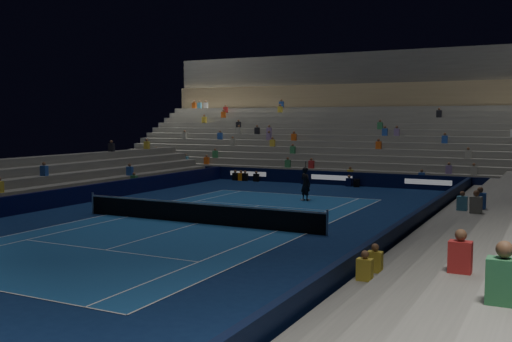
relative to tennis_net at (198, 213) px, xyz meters
name	(u,v)px	position (x,y,z in m)	size (l,w,h in m)	color
ground	(198,223)	(0.00, 0.00, -0.50)	(90.00, 90.00, 0.00)	#0C204B
court_surface	(198,223)	(0.00, 0.00, -0.50)	(10.97, 23.77, 0.01)	#194D8A
sponsor_barrier_far	(332,178)	(0.00, 18.50, 0.00)	(44.00, 0.25, 1.00)	black
sponsor_barrier_east	(406,230)	(9.70, 0.00, 0.00)	(0.25, 37.00, 1.00)	black
sponsor_barrier_west	(46,200)	(-9.70, 0.00, 0.00)	(0.25, 37.00, 1.00)	black
grandstand_main	(369,136)	(0.00, 27.90, 2.87)	(44.00, 15.20, 11.20)	slate
grandstand_east	(502,227)	(13.17, 0.00, 0.41)	(5.00, 37.00, 2.50)	slate
grandstand_west	(1,189)	(-13.17, 0.00, 0.41)	(5.00, 37.00, 2.50)	slate
tennis_net	(198,213)	(0.00, 0.00, 0.00)	(12.90, 0.10, 1.10)	#B2B2B7
tennis_player	(306,184)	(1.54, 9.49, 0.50)	(0.74, 0.48, 2.02)	black
broadcast_camera	(356,183)	(2.04, 17.95, -0.21)	(0.52, 0.92, 0.56)	black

